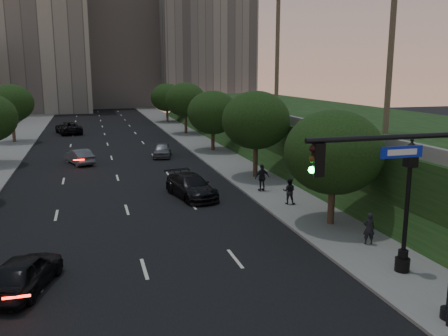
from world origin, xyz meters
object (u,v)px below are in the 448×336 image
object	(u,v)px
street_lamp	(406,213)
pedestrian_a	(369,228)
pedestrian_c	(262,178)
traffic_signal_mast	(430,219)
sedan_near_right	(191,186)
sedan_mid_left	(79,156)
pedestrian_b	(289,191)
sedan_far_right	(162,150)
sedan_near_left	(24,273)
sedan_far_left	(69,128)

from	to	relation	value
street_lamp	pedestrian_a	xyz separation A→B (m)	(0.39, 3.08, -1.71)
pedestrian_c	traffic_signal_mast	bearing A→B (deg)	78.39
street_lamp	sedan_near_right	size ratio (longest dim) A/B	1.08
sedan_mid_left	pedestrian_a	bearing A→B (deg)	98.73
sedan_near_right	pedestrian_b	world-z (taller)	pedestrian_b
sedan_near_right	sedan_far_right	size ratio (longest dim) A/B	1.28
sedan_mid_left	pedestrian_a	size ratio (longest dim) A/B	2.68
pedestrian_c	sedan_near_left	bearing A→B (deg)	31.42
street_lamp	pedestrian_b	world-z (taller)	street_lamp
traffic_signal_mast	street_lamp	distance (m)	4.35
sedan_far_left	traffic_signal_mast	bearing A→B (deg)	90.39
pedestrian_b	sedan_far_left	bearing A→B (deg)	-43.16
sedan_near_left	pedestrian_b	world-z (taller)	pedestrian_b
sedan_mid_left	pedestrian_a	world-z (taller)	pedestrian_a
street_lamp	pedestrian_b	size ratio (longest dim) A/B	3.51
sedan_mid_left	pedestrian_b	distance (m)	21.64
sedan_near_right	pedestrian_c	distance (m)	4.90
sedan_near_right	traffic_signal_mast	bearing A→B (deg)	-89.81
sedan_mid_left	pedestrian_b	size ratio (longest dim) A/B	2.59
sedan_near_right	pedestrian_b	bearing A→B (deg)	-46.31
sedan_far_right	pedestrian_b	size ratio (longest dim) A/B	2.54
sedan_far_left	sedan_far_right	world-z (taller)	sedan_far_left
street_lamp	pedestrian_b	xyz separation A→B (m)	(-0.42, 10.52, -1.69)
street_lamp	sedan_far_right	size ratio (longest dim) A/B	1.38
street_lamp	sedan_far_left	world-z (taller)	street_lamp
sedan_near_left	sedan_mid_left	world-z (taller)	sedan_near_left
traffic_signal_mast	sedan_far_right	distance (m)	33.65
street_lamp	sedan_mid_left	size ratio (longest dim) A/B	1.36
sedan_far_right	pedestrian_a	size ratio (longest dim) A/B	2.63
sedan_near_left	sedan_far_right	xyz separation A→B (m)	(9.33, 26.98, -0.03)
street_lamp	pedestrian_b	bearing A→B (deg)	92.30
sedan_far_left	pedestrian_a	size ratio (longest dim) A/B	3.77
traffic_signal_mast	sedan_far_left	world-z (taller)	traffic_signal_mast
sedan_mid_left	sedan_far_left	distance (m)	22.08
pedestrian_a	pedestrian_c	size ratio (longest dim) A/B	0.84
sedan_near_left	pedestrian_b	bearing A→B (deg)	-133.11
traffic_signal_mast	sedan_far_right	bearing A→B (deg)	95.70
street_lamp	sedan_near_right	distance (m)	15.46
sedan_far_right	pedestrian_c	world-z (taller)	pedestrian_c
traffic_signal_mast	pedestrian_a	world-z (taller)	traffic_signal_mast
sedan_far_left	pedestrian_b	world-z (taller)	pedestrian_b
traffic_signal_mast	sedan_near_right	bearing A→B (deg)	101.87
sedan_near_left	sedan_far_left	xyz separation A→B (m)	(0.04, 47.48, 0.09)
sedan_near_right	street_lamp	bearing A→B (deg)	-79.57
traffic_signal_mast	sedan_near_left	distance (m)	14.48
sedan_far_left	pedestrian_c	size ratio (longest dim) A/B	3.16
sedan_near_left	pedestrian_b	size ratio (longest dim) A/B	2.65
sedan_mid_left	pedestrian_b	world-z (taller)	pedestrian_b
sedan_far_right	pedestrian_a	distance (m)	27.17
sedan_mid_left	sedan_far_right	distance (m)	7.81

